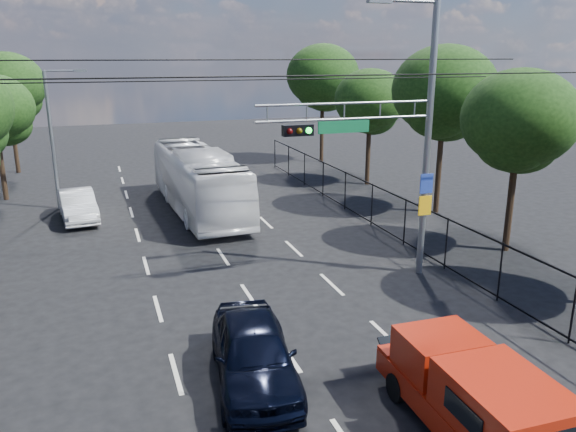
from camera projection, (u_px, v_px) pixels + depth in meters
name	position (u px, v px, depth m)	size (l,w,h in m)	color
lane_markings	(213.00, 241.00, 24.20)	(6.12, 38.00, 0.01)	beige
signal_mast	(397.00, 132.00, 18.94)	(6.43, 0.39, 9.50)	slate
streetlight_left	(55.00, 133.00, 28.40)	(2.09, 0.22, 7.08)	slate
utility_wires	(238.00, 72.00, 17.50)	(22.00, 5.04, 0.74)	black
fence_right	(391.00, 214.00, 24.62)	(0.06, 34.03, 2.00)	black
tree_right_b	(519.00, 127.00, 21.78)	(4.50, 4.50, 7.31)	black
tree_right_c	(444.00, 98.00, 27.23)	(5.10, 5.10, 8.29)	black
tree_right_d	(370.00, 105.00, 33.72)	(4.32, 4.32, 7.02)	black
tree_right_e	(323.00, 81.00, 40.75)	(5.28, 5.28, 8.58)	black
tree_left_e	(8.00, 90.00, 36.97)	(4.92, 4.92, 7.99)	black
red_pickup	(471.00, 394.00, 11.60)	(1.98, 5.10, 1.88)	black
navy_hatchback	(254.00, 353.00, 13.59)	(1.89, 4.71, 1.60)	black
white_bus	(198.00, 180.00, 28.59)	(2.70, 11.55, 3.22)	silver
white_van	(78.00, 205.00, 27.22)	(1.53, 4.40, 1.45)	silver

